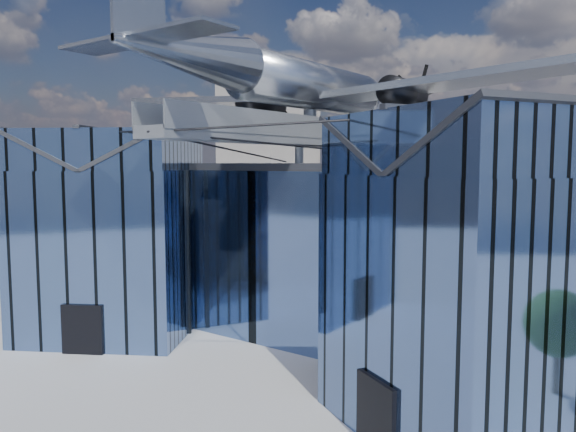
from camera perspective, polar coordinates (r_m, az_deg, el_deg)
The scene contains 4 objects.
ground_plane at distance 28.86m, azimuth -2.42°, elevation -14.69°, with size 120.00×120.00×0.00m, color #96959A.
museum at distance 32.16m, azimuth 4.01°, elevation -2.43°, with size 32.88×24.50×17.60m.
bg_towers at distance 73.33m, azimuth 24.00°, elevation 5.02°, with size 77.00×24.50×26.00m.
tree_side_w at distance 48.27m, azimuth -17.09°, elevation -1.82°, with size 4.63×4.63×5.97m.
Camera 1 is at (16.89, -21.20, 9.93)m, focal length 35.00 mm.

